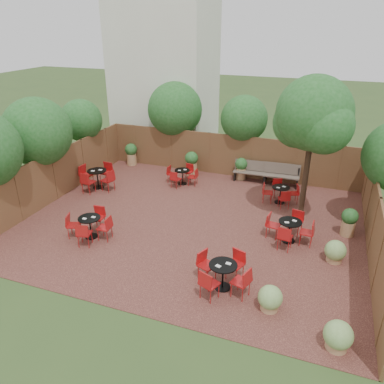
% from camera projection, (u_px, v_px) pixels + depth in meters
% --- Properties ---
extents(ground, '(80.00, 80.00, 0.00)m').
position_uv_depth(ground, '(192.00, 223.00, 14.00)').
color(ground, '#354F23').
rests_on(ground, ground).
extents(courtyard_paving, '(12.00, 10.00, 0.02)m').
position_uv_depth(courtyard_paving, '(192.00, 222.00, 13.99)').
color(courtyard_paving, '#3B1C18').
rests_on(courtyard_paving, ground).
extents(fence_back, '(12.00, 0.08, 2.00)m').
position_uv_depth(fence_back, '(229.00, 155.00, 17.85)').
color(fence_back, '#4C321C').
rests_on(fence_back, ground).
extents(fence_left, '(0.08, 10.00, 2.00)m').
position_uv_depth(fence_left, '(54.00, 176.00, 15.47)').
color(fence_left, '#4C321C').
rests_on(fence_left, ground).
extents(fence_right, '(0.08, 10.00, 2.00)m').
position_uv_depth(fence_right, '(374.00, 227.00, 11.70)').
color(fence_right, '#4C321C').
rests_on(fence_right, ground).
extents(neighbour_building, '(5.00, 4.00, 8.00)m').
position_uv_depth(neighbour_building, '(165.00, 77.00, 20.58)').
color(neighbour_building, silver).
rests_on(neighbour_building, ground).
extents(overhang_foliage, '(15.87, 10.89, 2.71)m').
position_uv_depth(overhang_foliage, '(158.00, 129.00, 15.48)').
color(overhang_foliage, '#1C551B').
rests_on(overhang_foliage, ground).
extents(courtyard_tree, '(2.72, 2.62, 5.25)m').
position_uv_depth(courtyard_tree, '(313.00, 118.00, 12.67)').
color(courtyard_tree, black).
rests_on(courtyard_tree, courtyard_paving).
extents(park_bench_left, '(1.57, 0.57, 0.95)m').
position_uv_depth(park_bench_left, '(251.00, 171.00, 17.37)').
color(park_bench_left, brown).
rests_on(park_bench_left, courtyard_paving).
extents(park_bench_right, '(1.61, 0.58, 0.98)m').
position_uv_depth(park_bench_right, '(281.00, 174.00, 16.93)').
color(park_bench_right, brown).
rests_on(park_bench_right, courtyard_paving).
extents(bistro_tables, '(10.15, 7.95, 0.95)m').
position_uv_depth(bistro_tables, '(182.00, 208.00, 14.07)').
color(bistro_tables, black).
rests_on(bistro_tables, courtyard_paving).
extents(planters, '(10.95, 4.25, 1.14)m').
position_uv_depth(planters, '(208.00, 170.00, 17.24)').
color(planters, '#A67D53').
rests_on(planters, courtyard_paving).
extents(low_shrubs, '(2.30, 4.24, 0.72)m').
position_uv_depth(low_shrubs, '(316.00, 292.00, 9.90)').
color(low_shrubs, '#A67D53').
rests_on(low_shrubs, courtyard_paving).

